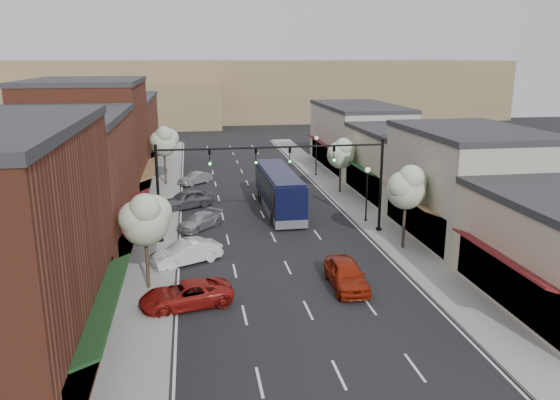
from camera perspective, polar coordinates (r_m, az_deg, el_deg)
name	(u,v)px	position (r m, az deg, el deg)	size (l,w,h in m)	color
ground	(294,280)	(32.35, 1.44, -8.37)	(160.00, 160.00, 0.00)	black
sidewalk_left	(162,204)	(49.44, -12.25, -0.41)	(2.80, 73.00, 0.15)	gray
sidewalk_right	(345,196)	(51.32, 6.81, 0.38)	(2.80, 73.00, 0.15)	gray
curb_left	(178,203)	(49.39, -10.63, -0.34)	(0.25, 73.00, 0.17)	gray
curb_right	(330,197)	(50.96, 5.30, 0.32)	(0.25, 73.00, 0.17)	gray
bldg_left_midnear	(54,189)	(37.14, -22.50, 1.10)	(10.14, 14.10, 9.40)	brown
bldg_left_midfar	(91,143)	(50.51, -19.16, 5.61)	(10.14, 14.10, 10.90)	brown
bldg_left_far	(115,133)	(66.34, -16.83, 6.70)	(10.14, 18.10, 8.40)	brown
bldg_right_midnear	(467,184)	(41.14, 18.96, 1.59)	(9.14, 12.10, 7.90)	#BBB2A0
bldg_right_midfar	(403,163)	(51.91, 12.71, 3.78)	(9.14, 12.10, 6.40)	#C1B499
bldg_right_far	(358,137)	(64.84, 8.15, 6.56)	(9.14, 16.10, 7.40)	#BBB2A0
hill_far	(215,89)	(119.55, -6.78, 11.40)	(120.00, 30.00, 12.00)	#7A6647
hill_near	(84,105)	(109.31, -19.80, 9.29)	(50.00, 20.00, 8.00)	#7A6647
signal_mast_right	(350,172)	(39.72, 7.31, 2.88)	(8.22, 0.46, 7.00)	black
signal_mast_left	(192,178)	(38.09, -9.13, 2.31)	(8.22, 0.46, 7.00)	black
tree_right_near	(407,186)	(36.93, 13.15, 1.44)	(2.85, 2.65, 5.95)	#47382B
tree_right_far	(341,152)	(51.86, 6.44, 4.97)	(2.85, 2.65, 5.43)	#47382B
tree_left_near	(145,218)	(30.49, -13.92, -1.84)	(2.85, 2.65, 5.69)	#47382B
tree_left_far	(164,141)	(55.82, -12.02, 6.06)	(2.85, 2.65, 6.13)	#47382B
lamp_post_near	(367,185)	(43.04, 9.08, 1.53)	(0.44, 0.44, 4.44)	black
lamp_post_far	(316,149)	(59.58, 3.82, 5.32)	(0.44, 0.44, 4.44)	black
coach_bus	(279,190)	(45.93, -0.12, 1.04)	(2.64, 11.48, 3.50)	black
red_hatchback	(346,274)	(31.33, 6.94, -7.69)	(1.88, 4.68, 1.60)	maroon
parked_car_a	(186,295)	(29.30, -9.78, -9.71)	(2.23, 4.84, 1.35)	maroon
parked_car_b	(186,252)	(35.08, -9.76, -5.42)	(1.56, 4.47, 1.47)	silver
parked_car_c	(200,221)	(41.99, -8.39, -2.18)	(1.66, 4.09, 1.19)	#A0A0A5
parked_car_d	(187,199)	(47.75, -9.74, 0.09)	(1.90, 4.72, 1.61)	#56575D
parked_car_e	(195,178)	(56.77, -8.83, 2.26)	(1.31, 3.76, 1.24)	#95959A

